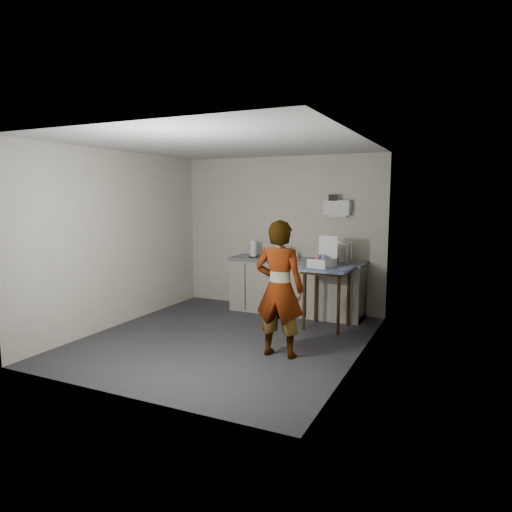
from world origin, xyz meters
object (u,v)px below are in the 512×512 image
at_px(kitchen_counter, 296,288).
at_px(bakery_box, 322,260).
at_px(dark_bottle, 279,251).
at_px(paper_towel, 253,249).
at_px(soap_bottle, 283,251).
at_px(side_table, 327,275).
at_px(dish_rack, 337,257).
at_px(standing_man, 279,289).
at_px(soda_can, 294,255).

height_order(kitchen_counter, bakery_box, bakery_box).
relative_size(dark_bottle, paper_towel, 0.75).
relative_size(soap_bottle, dark_bottle, 1.32).
distance_m(side_table, dark_bottle, 1.26).
xyz_separation_m(side_table, dish_rack, (-0.04, 0.65, 0.19)).
xyz_separation_m(standing_man, soda_can, (-0.58, 2.05, 0.14)).
height_order(side_table, dish_rack, dish_rack).
distance_m(dark_bottle, paper_towel, 0.43).
height_order(side_table, soap_bottle, soap_bottle).
xyz_separation_m(soda_can, paper_towel, (-0.68, -0.13, 0.08)).
relative_size(kitchen_counter, dish_rack, 5.22).
xyz_separation_m(soap_bottle, soda_can, (0.14, 0.14, -0.08)).
xyz_separation_m(dark_bottle, dish_rack, (1.00, -0.01, -0.04)).
bearing_deg(dish_rack, soap_bottle, -171.04).
height_order(soda_can, dark_bottle, dark_bottle).
height_order(side_table, dark_bottle, dark_bottle).
distance_m(dark_bottle, dish_rack, 1.00).
bearing_deg(soda_can, soap_bottle, -134.31).
xyz_separation_m(soda_can, bakery_box, (0.69, -0.66, 0.04)).
relative_size(paper_towel, bakery_box, 0.62).
bearing_deg(standing_man, dark_bottle, -70.37).
bearing_deg(standing_man, bakery_box, -97.53).
height_order(standing_man, dark_bottle, standing_man).
distance_m(dark_bottle, bakery_box, 1.17).
xyz_separation_m(side_table, soda_can, (-0.76, 0.66, 0.18)).
bearing_deg(paper_towel, standing_man, -56.70).
relative_size(side_table, dish_rack, 2.10).
bearing_deg(side_table, standing_man, -95.89).
relative_size(standing_man, dish_rack, 3.87).
height_order(standing_man, soap_bottle, standing_man).
distance_m(soda_can, paper_towel, 0.70).
distance_m(paper_towel, bakery_box, 1.47).
xyz_separation_m(kitchen_counter, standing_man, (0.51, -1.99, 0.40)).
distance_m(kitchen_counter, bakery_box, 1.04).
distance_m(soap_bottle, paper_towel, 0.54).
xyz_separation_m(side_table, dark_bottle, (-1.04, 0.67, 0.23)).
bearing_deg(soda_can, standing_man, -74.17).
bearing_deg(standing_man, dish_rack, -97.04).
bearing_deg(paper_towel, dish_rack, 5.11).
bearing_deg(soap_bottle, dark_bottle, 132.04).
distance_m(kitchen_counter, paper_towel, 0.97).
bearing_deg(bakery_box, soap_bottle, 163.90).
relative_size(kitchen_counter, soda_can, 19.48).
bearing_deg(standing_man, paper_towel, -59.69).
bearing_deg(dark_bottle, dish_rack, -0.66).
bearing_deg(dish_rack, standing_man, -94.05).
distance_m(soda_can, dish_rack, 0.73).
bearing_deg(side_table, soap_bottle, 151.91).
relative_size(kitchen_counter, paper_towel, 7.98).
relative_size(dish_rack, bakery_box, 0.95).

